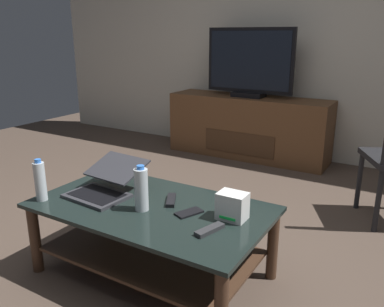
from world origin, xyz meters
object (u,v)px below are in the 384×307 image
Objects in this scene: television at (250,64)px; water_bottle_far at (40,181)px; cell_phone at (189,213)px; laptop at (105,184)px; tv_remote at (171,200)px; router_box at (232,206)px; water_bottle_near at (141,189)px; soundbar_remote at (210,230)px; media_cabinet at (248,127)px; coffee_table at (152,227)px.

water_bottle_far is at bearing -92.45° from television.
water_bottle_far reaches higher than cell_phone.
tv_remote is (0.38, 0.10, -0.05)m from laptop.
tv_remote is at bearing 177.19° from router_box.
water_bottle_far is at bearing -161.83° from water_bottle_near.
water_bottle_near is 1.51× the size of soundbar_remote.
laptop is 0.32m from water_bottle_near.
laptop reaches higher than tv_remote.
water_bottle_near is at bearing -143.57° from tv_remote.
water_bottle_far reaches higher than router_box.
media_cabinet is at bearing 87.57° from water_bottle_far.
coffee_table is at bearing -79.27° from media_cabinet.
tv_remote is at bearing 28.96° from water_bottle_far.
water_bottle_far is 0.98m from soundbar_remote.
cell_phone is at bearing 163.91° from soundbar_remote.
router_box is (0.88, -2.24, -0.51)m from television.
television is at bearing -90.00° from media_cabinet.
laptop is at bearing 168.47° from water_bottle_near.
television is 2.39m from laptop.
tv_remote is (-0.37, 0.02, -0.06)m from router_box.
router_box is 0.58× the size of water_bottle_near.
media_cabinet is at bearing 100.31° from water_bottle_near.
water_bottle_near reaches higher than cell_phone.
router_box is 0.60× the size of water_bottle_far.
soundbar_remote reaches higher than cell_phone.
coffee_table is 3.00× the size of laptop.
cell_phone is (0.78, 0.26, -0.11)m from water_bottle_far.
water_bottle_near is 0.43m from soundbar_remote.
media_cabinet is 4.13× the size of laptop.
cell_phone is at bearing 2.31° from laptop.
media_cabinet is 12.32× the size of cell_phone.
coffee_table is at bearing 0.85° from laptop.
laptop is (0.13, -2.35, 0.15)m from media_cabinet.
router_box reaches higher than coffee_table.
cell_phone is (0.67, -2.32, 0.09)m from media_cabinet.
soundbar_remote is (0.96, 0.15, -0.10)m from water_bottle_far.
media_cabinet is at bearing 90.00° from television.
television reaches higher than cell_phone.
media_cabinet is 10.78× the size of soundbar_remote.
soundbar_remote is at bearing -70.60° from television.
cell_phone is (0.23, 0.02, 0.13)m from coffee_table.
water_bottle_near is 1.03× the size of water_bottle_far.
water_bottle_near is (-0.01, -0.07, 0.24)m from coffee_table.
media_cabinet reaches higher than tv_remote.
tv_remote is (-0.16, 0.08, 0.01)m from cell_phone.
coffee_table is 2.38m from media_cabinet.
television is at bearing 125.60° from soundbar_remote.
water_bottle_near is (0.31, -0.06, 0.06)m from laptop.
television reaches higher than water_bottle_near.
cell_phone reaches higher than coffee_table.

